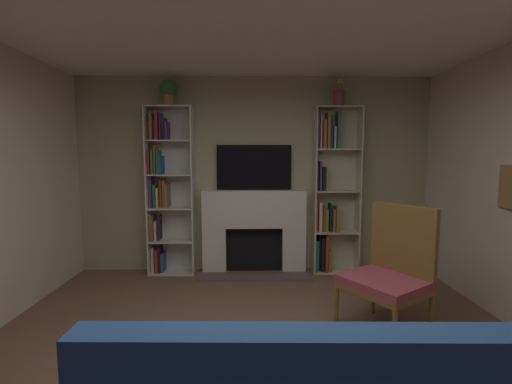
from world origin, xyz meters
name	(u,v)px	position (x,y,z in m)	size (l,w,h in m)	color
wall_back_accent	(254,175)	(0.00, 2.80, 1.35)	(4.98, 0.06, 2.70)	tan
fireplace	(254,229)	(0.00, 2.65, 0.61)	(1.52, 0.52, 1.15)	white
tv	(254,167)	(0.00, 2.74, 1.46)	(1.03, 0.06, 0.61)	black
bookshelf_left	(166,190)	(-1.21, 2.66, 1.16)	(0.62, 0.30, 2.27)	silver
bookshelf_right	(330,194)	(1.06, 2.67, 1.09)	(0.62, 0.27, 2.27)	beige
potted_plant	(168,91)	(-1.13, 2.62, 2.47)	(0.22, 0.22, 0.34)	#AD7A47
vase_with_flowers	(339,97)	(1.13, 2.62, 2.40)	(0.14, 0.14, 0.37)	brown
armchair	(391,270)	(1.24, 0.96, 0.58)	(0.86, 0.88, 1.17)	brown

